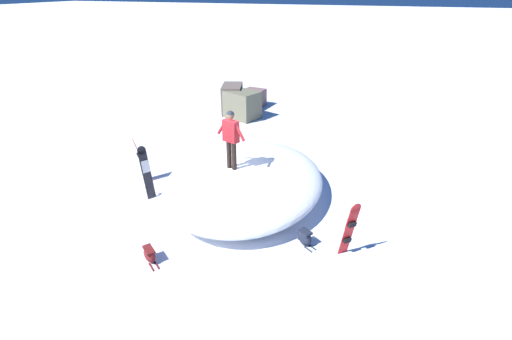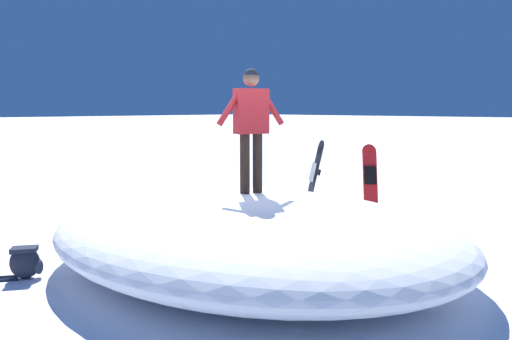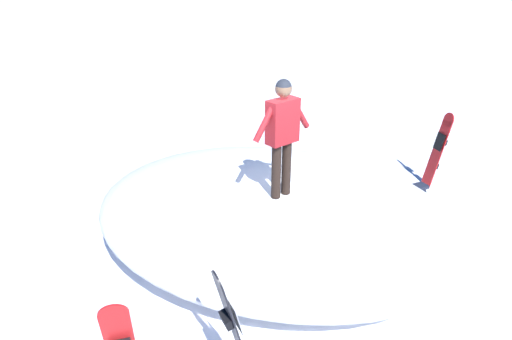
{
  "view_description": "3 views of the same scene",
  "coord_description": "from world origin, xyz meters",
  "px_view_note": "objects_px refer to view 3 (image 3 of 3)",
  "views": [
    {
      "loc": [
        9.11,
        3.93,
        5.85
      ],
      "look_at": [
        -0.37,
        0.49,
        0.85
      ],
      "focal_mm": 26.33,
      "sensor_mm": 36.0,
      "label": 1
    },
    {
      "loc": [
        -4.99,
        4.89,
        2.2
      ],
      "look_at": [
        -0.06,
        -0.15,
        1.33
      ],
      "focal_mm": 35.24,
      "sensor_mm": 36.0,
      "label": 2
    },
    {
      "loc": [
        2.66,
        -5.23,
        4.11
      ],
      "look_at": [
        -0.51,
        0.03,
        1.22
      ],
      "focal_mm": 30.43,
      "sensor_mm": 36.0,
      "label": 3
    }
  ],
  "objects_px": {
    "snowboarder_standing": "(282,128)",
    "backpack_far": "(417,195)",
    "snowboard_secondary_upright": "(438,149)",
    "snowboard_primary_upright": "(234,330)"
  },
  "relations": [
    {
      "from": "backpack_far",
      "to": "snowboarder_standing",
      "type": "bearing_deg",
      "value": -120.57
    },
    {
      "from": "snowboard_primary_upright",
      "to": "snowboard_secondary_upright",
      "type": "relative_size",
      "value": 1.04
    },
    {
      "from": "snowboarder_standing",
      "to": "snowboard_secondary_upright",
      "type": "relative_size",
      "value": 1.14
    },
    {
      "from": "snowboarder_standing",
      "to": "snowboard_primary_upright",
      "type": "relative_size",
      "value": 1.09
    },
    {
      "from": "snowboarder_standing",
      "to": "snowboard_primary_upright",
      "type": "xyz_separation_m",
      "value": [
        0.79,
        -2.46,
        -1.22
      ]
    },
    {
      "from": "snowboarder_standing",
      "to": "backpack_far",
      "type": "height_order",
      "value": "snowboarder_standing"
    },
    {
      "from": "snowboarder_standing",
      "to": "backpack_far",
      "type": "relative_size",
      "value": 3.1
    },
    {
      "from": "backpack_far",
      "to": "snowboard_secondary_upright",
      "type": "bearing_deg",
      "value": 84.85
    },
    {
      "from": "snowboarder_standing",
      "to": "snowboard_primary_upright",
      "type": "height_order",
      "value": "snowboarder_standing"
    },
    {
      "from": "snowboard_primary_upright",
      "to": "snowboarder_standing",
      "type": "bearing_deg",
      "value": 107.82
    }
  ]
}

